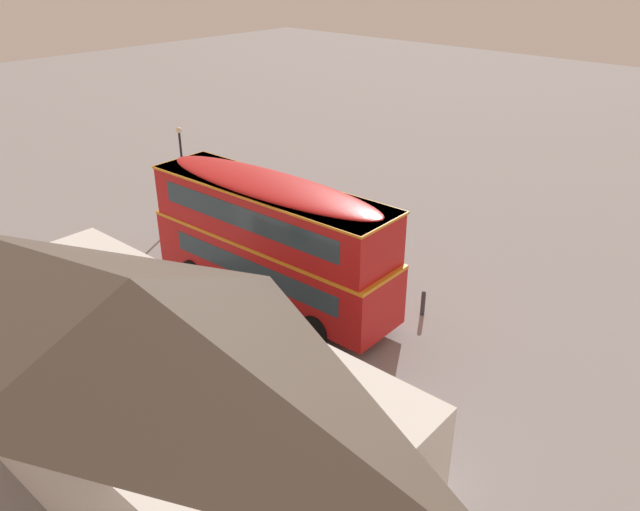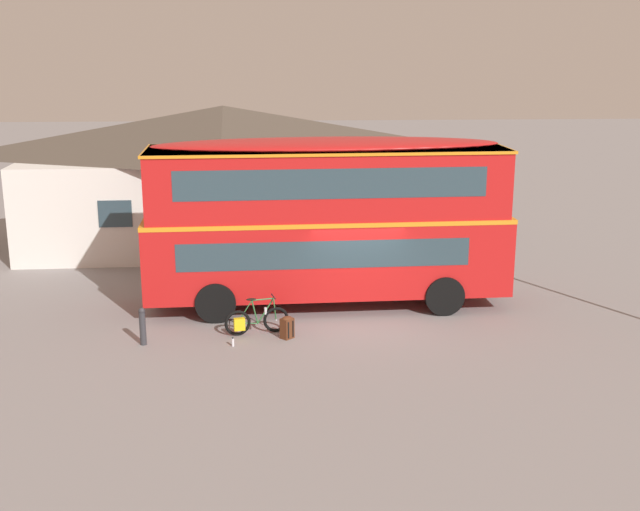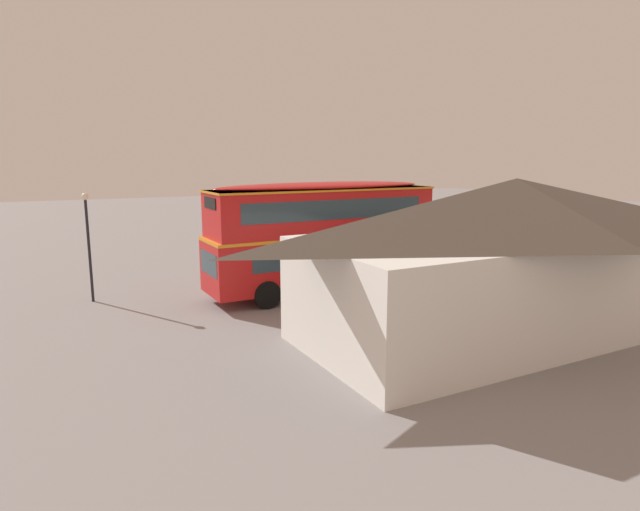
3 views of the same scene
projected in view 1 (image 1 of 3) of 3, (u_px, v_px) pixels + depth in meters
name	position (u px, v px, depth m)	size (l,w,h in m)	color
ground_plane	(284.00, 280.00, 24.98)	(120.00, 120.00, 0.00)	gray
double_decker_bus	(271.00, 236.00, 22.45)	(10.23, 2.95, 4.79)	black
touring_bicycle	(354.00, 286.00, 23.78)	(1.67, 0.68, 0.99)	black
backpack_on_ground	(343.00, 278.00, 24.54)	(0.38, 0.38, 0.58)	#592D19
water_bottle_clear_plastic	(378.00, 289.00, 24.13)	(0.06, 0.06, 0.23)	silver
pub_building	(143.00, 367.00, 15.54)	(14.73, 6.71, 5.14)	silver
street_lamp	(182.00, 162.00, 29.77)	(0.28, 0.28, 4.43)	black
kerb_bollard	(423.00, 303.00, 22.44)	(0.16, 0.16, 0.97)	#333338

